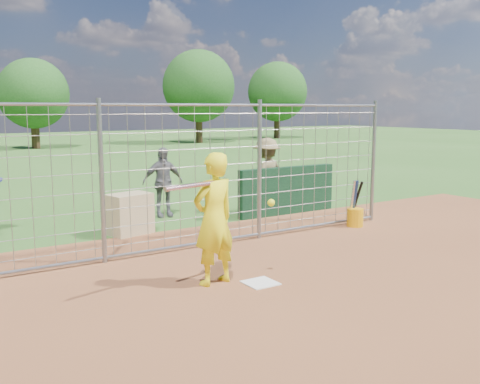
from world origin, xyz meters
TOP-DOWN VIEW (x-y plane):
  - ground at (0.00, 0.00)m, footprint 100.00×100.00m
  - infield_dirt at (0.00, -3.00)m, footprint 18.00×18.00m
  - home_plate at (0.00, -0.20)m, footprint 0.43×0.43m
  - dugout_wall at (3.40, 3.60)m, footprint 2.60×0.20m
  - batter at (-0.54, 0.15)m, footprint 0.74×0.55m
  - bystander_b at (0.83, 4.85)m, footprint 0.97×0.52m
  - bystander_c at (3.14, 4.06)m, footprint 1.27×0.95m
  - equipment_bin at (-0.43, 3.66)m, footprint 0.90×0.72m
  - equipment_in_play at (-0.71, -0.08)m, footprint 1.63×0.36m
  - bucket_with_bats at (3.76, 1.76)m, footprint 0.34×0.39m
  - backstop_fence at (0.00, 2.00)m, footprint 9.08×0.08m
  - tree_line at (3.13, 28.13)m, footprint 44.66×6.72m

SIDE VIEW (x-z plane):
  - ground at x=0.00m, z-range 0.00..0.00m
  - infield_dirt at x=0.00m, z-range 0.01..0.01m
  - home_plate at x=0.00m, z-range 0.00..0.02m
  - bucket_with_bats at x=3.76m, z-range -0.24..0.73m
  - equipment_bin at x=-0.43m, z-range 0.00..0.80m
  - dugout_wall at x=3.40m, z-range 0.00..1.10m
  - bystander_b at x=0.83m, z-range 0.00..1.58m
  - bystander_c at x=3.14m, z-range 0.00..1.75m
  - batter at x=-0.54m, z-range 0.00..1.85m
  - backstop_fence at x=0.00m, z-range -0.04..2.56m
  - equipment_in_play at x=-0.71m, z-range 1.18..1.57m
  - tree_line at x=3.13m, z-range 0.47..6.95m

